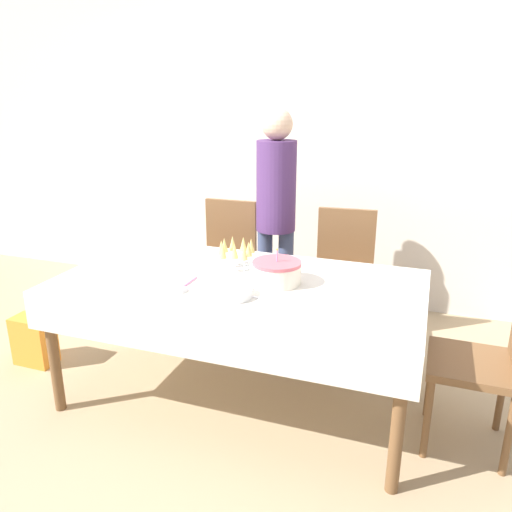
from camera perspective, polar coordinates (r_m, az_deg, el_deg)
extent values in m
plane|color=tan|center=(3.11, -1.84, -15.68)|extent=(12.00, 12.00, 0.00)
cube|color=silver|center=(4.23, 6.63, 12.79)|extent=(8.00, 0.05, 2.70)
cube|color=silver|center=(2.78, -1.99, -3.10)|extent=(1.97, 1.05, 0.03)
cube|color=silver|center=(2.81, -1.97, -4.81)|extent=(2.00, 1.08, 0.21)
cylinder|color=brown|center=(3.03, -22.13, -10.28)|extent=(0.06, 0.06, 0.71)
cylinder|color=brown|center=(2.38, 15.90, -18.01)|extent=(0.06, 0.06, 0.71)
cylinder|color=brown|center=(3.70, -12.72, -4.21)|extent=(0.06, 0.06, 0.71)
cylinder|color=brown|center=(3.18, 17.23, -8.39)|extent=(0.06, 0.06, 0.71)
cube|color=brown|center=(3.70, -3.93, -2.09)|extent=(0.42, 0.42, 0.04)
cube|color=brown|center=(3.79, -2.86, 2.69)|extent=(0.40, 0.04, 0.50)
cylinder|color=brown|center=(3.57, -2.33, -6.96)|extent=(0.04, 0.04, 0.44)
cylinder|color=brown|center=(3.71, -7.52, -6.12)|extent=(0.04, 0.04, 0.44)
cylinder|color=brown|center=(3.88, -0.35, -4.85)|extent=(0.04, 0.04, 0.44)
cylinder|color=brown|center=(4.01, -5.20, -4.16)|extent=(0.04, 0.04, 0.44)
cube|color=brown|center=(3.46, 9.70, -3.77)|extent=(0.45, 0.45, 0.04)
cube|color=brown|center=(3.56, 10.24, 1.39)|extent=(0.40, 0.07, 0.50)
cylinder|color=brown|center=(3.39, 12.24, -8.88)|extent=(0.04, 0.04, 0.44)
cylinder|color=brown|center=(3.41, 6.15, -8.32)|extent=(0.04, 0.04, 0.44)
cylinder|color=brown|center=(3.71, 12.57, -6.42)|extent=(0.04, 0.04, 0.44)
cylinder|color=brown|center=(3.74, 7.03, -5.93)|extent=(0.04, 0.04, 0.44)
cube|color=brown|center=(2.73, 23.47, -11.30)|extent=(0.42, 0.42, 0.04)
cylinder|color=brown|center=(2.69, 18.98, -17.18)|extent=(0.04, 0.04, 0.44)
cylinder|color=brown|center=(3.00, 19.25, -13.33)|extent=(0.04, 0.04, 0.44)
cylinder|color=brown|center=(2.72, 26.91, -17.82)|extent=(0.04, 0.04, 0.44)
cylinder|color=brown|center=(3.03, 26.25, -13.95)|extent=(0.04, 0.04, 0.44)
cylinder|color=silver|center=(2.71, 2.39, -2.06)|extent=(0.26, 0.26, 0.11)
cylinder|color=#D15B66|center=(2.69, 2.41, -0.80)|extent=(0.27, 0.27, 0.02)
cylinder|color=pink|center=(2.68, 2.42, -0.01)|extent=(0.01, 0.01, 0.06)
sphere|color=#F9CC4C|center=(2.67, 2.43, 0.76)|extent=(0.01, 0.01, 0.01)
cylinder|color=silver|center=(2.94, -2.21, -1.50)|extent=(0.29, 0.29, 0.01)
cylinder|color=silver|center=(2.91, -0.82, -1.61)|extent=(0.05, 0.05, 0.00)
cylinder|color=silver|center=(2.89, -0.82, -0.78)|extent=(0.01, 0.01, 0.08)
cone|color=#E0CC72|center=(2.87, -0.83, 0.83)|extent=(0.04, 0.04, 0.08)
cylinder|color=silver|center=(2.97, -0.55, -1.17)|extent=(0.05, 0.05, 0.00)
cylinder|color=silver|center=(2.96, -0.55, -0.36)|extent=(0.01, 0.01, 0.08)
cone|color=#E0CC72|center=(2.93, -0.56, 1.22)|extent=(0.04, 0.04, 0.08)
cylinder|color=silver|center=(3.01, -1.43, -0.95)|extent=(0.05, 0.05, 0.00)
cylinder|color=silver|center=(2.99, -1.44, -0.14)|extent=(0.01, 0.01, 0.08)
cone|color=#E0CC72|center=(2.97, -1.45, 1.42)|extent=(0.04, 0.04, 0.08)
cylinder|color=silver|center=(3.02, -2.66, -0.87)|extent=(0.05, 0.05, 0.00)
cylinder|color=silver|center=(3.01, -2.67, -0.06)|extent=(0.01, 0.01, 0.08)
cone|color=#E0CC72|center=(2.98, -2.69, 1.49)|extent=(0.04, 0.04, 0.08)
cylinder|color=silver|center=(2.99, -3.58, -1.10)|extent=(0.05, 0.05, 0.00)
cylinder|color=silver|center=(2.97, -3.60, -0.29)|extent=(0.01, 0.01, 0.08)
cone|color=#E0CC72|center=(2.95, -3.63, 1.28)|extent=(0.04, 0.04, 0.08)
cylinder|color=silver|center=(2.95, -3.92, -1.39)|extent=(0.05, 0.05, 0.00)
cylinder|color=silver|center=(2.93, -3.93, -0.57)|extent=(0.01, 0.01, 0.08)
cone|color=#E0CC72|center=(2.91, -3.97, 1.02)|extent=(0.04, 0.04, 0.08)
cylinder|color=silver|center=(2.87, -3.76, -1.88)|extent=(0.05, 0.05, 0.00)
cylinder|color=silver|center=(2.86, -3.78, -1.04)|extent=(0.01, 0.01, 0.08)
cone|color=#E0CC72|center=(2.83, -3.81, 0.58)|extent=(0.04, 0.04, 0.08)
cylinder|color=silver|center=(2.87, -2.43, -1.88)|extent=(0.05, 0.05, 0.00)
cylinder|color=silver|center=(2.86, -2.45, -1.04)|extent=(0.01, 0.01, 0.08)
cone|color=#E0CC72|center=(2.83, -2.47, 0.59)|extent=(0.04, 0.04, 0.08)
cylinder|color=silver|center=(2.85, -1.44, -2.07)|extent=(0.05, 0.05, 0.00)
cylinder|color=silver|center=(2.83, -1.45, -1.22)|extent=(0.01, 0.01, 0.08)
cone|color=#E0CC72|center=(2.80, -1.46, 0.42)|extent=(0.04, 0.04, 0.08)
cylinder|color=white|center=(2.56, -3.15, -4.50)|extent=(0.25, 0.25, 0.01)
cylinder|color=white|center=(2.56, -3.15, -4.36)|extent=(0.25, 0.25, 0.01)
cylinder|color=white|center=(2.56, -3.15, -4.21)|extent=(0.25, 0.25, 0.01)
cylinder|color=white|center=(2.56, -3.16, -4.07)|extent=(0.25, 0.25, 0.01)
cylinder|color=white|center=(2.55, -3.16, -3.92)|extent=(0.25, 0.25, 0.01)
cylinder|color=white|center=(2.55, -3.16, -3.78)|extent=(0.25, 0.25, 0.01)
cylinder|color=white|center=(2.74, 0.20, -2.96)|extent=(0.20, 0.20, 0.01)
cylinder|color=white|center=(2.74, 0.20, -2.82)|extent=(0.20, 0.20, 0.01)
cylinder|color=white|center=(2.74, 0.21, -2.68)|extent=(0.20, 0.20, 0.01)
cylinder|color=white|center=(2.73, 0.21, -2.54)|extent=(0.20, 0.20, 0.01)
cylinder|color=white|center=(2.73, 0.21, -2.41)|extent=(0.20, 0.20, 0.01)
cube|color=silver|center=(2.54, 0.08, -4.74)|extent=(0.30, 0.04, 0.00)
cube|color=silver|center=(2.67, -9.67, -3.65)|extent=(0.17, 0.07, 0.02)
cube|color=pink|center=(2.79, -8.86, -2.74)|extent=(0.15, 0.15, 0.01)
cylinder|color=#3F4C72|center=(3.74, 1.02, -2.78)|extent=(0.11, 0.11, 0.80)
cylinder|color=#3F4C72|center=(3.70, 3.37, -3.08)|extent=(0.11, 0.11, 0.80)
cylinder|color=#4C2D60|center=(3.53, 2.33, 7.96)|extent=(0.28, 0.28, 0.63)
sphere|color=#D8B293|center=(3.48, 2.42, 14.84)|extent=(0.22, 0.22, 0.22)
cube|color=orange|center=(3.68, -24.02, -8.81)|extent=(0.26, 0.16, 0.33)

